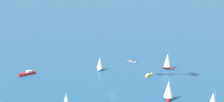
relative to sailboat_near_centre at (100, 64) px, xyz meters
The scene contains 8 objects.
ground_plane 39.14m from the sailboat_near_centre, ahead, with size 2000.00×2000.00×0.00m, color #1E517A.
sailboat_near_centre is the anchor object (origin of this frame).
sailboat_far_port 58.71m from the sailboat_near_centre, 29.44° to the left, with size 8.28×5.39×10.28m.
sailboat_inshore 78.55m from the sailboat_near_centre, 34.68° to the left, with size 5.07×6.91×8.76m.
motorboat_offshore 30.30m from the sailboat_near_centre, 63.80° to the left, with size 5.32×5.12×1.70m.
motorboat_trailing 27.89m from the sailboat_near_centre, 130.07° to the left, with size 3.96×6.19×1.77m.
motorboat_outer_ring_a 42.80m from the sailboat_near_centre, 81.59° to the right, with size 8.11×9.39×2.88m.
sailboat_outer_ring_c 40.54m from the sailboat_near_centre, 89.80° to the left, with size 6.59×7.83×10.37m.
Camera 1 is at (162.82, -13.41, 58.56)m, focal length 56.76 mm.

